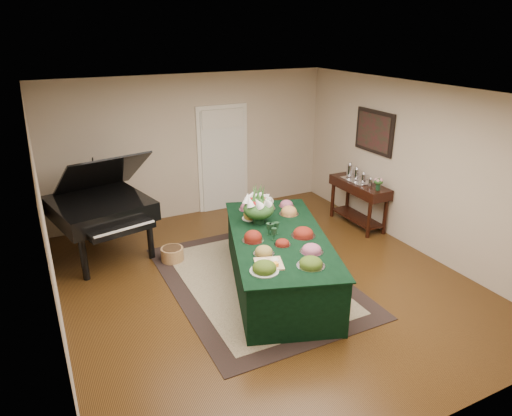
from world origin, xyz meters
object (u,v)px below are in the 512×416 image
buffet_table (278,260)px  floral_centerpiece (259,205)px  grand_piano (101,207)px  mahogany_sideboard (359,192)px

buffet_table → floral_centerpiece: 0.85m
floral_centerpiece → grand_piano: grand_piano is taller
buffet_table → grand_piano: bearing=134.8°
mahogany_sideboard → buffet_table: bearing=-152.7°
mahogany_sideboard → grand_piano: bearing=169.3°
floral_centerpiece → grand_piano: bearing=142.3°
buffet_table → mahogany_sideboard: mahogany_sideboard is taller
grand_piano → mahogany_sideboard: 4.51m
buffet_table → floral_centerpiece: (-0.05, 0.52, 0.67)m
grand_piano → mahogany_sideboard: bearing=-10.7°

